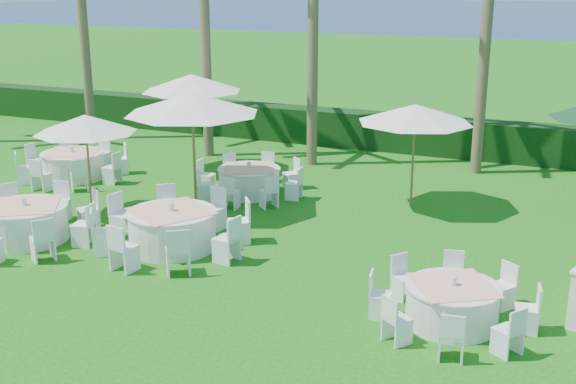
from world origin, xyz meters
name	(u,v)px	position (x,y,z in m)	size (l,w,h in m)	color
ground	(161,270)	(0.00, 0.00, 0.00)	(120.00, 120.00, 0.00)	#165C0F
hedge	(354,129)	(0.00, 12.00, 0.60)	(34.00, 1.00, 1.20)	black
ocean	(552,17)	(0.00, 102.00, 0.00)	(260.00, 260.00, 0.00)	#07254D
banquet_table_a	(26,222)	(-3.67, 0.30, 0.43)	(3.23, 3.23, 0.97)	white
banquet_table_b	(172,228)	(-0.46, 1.17, 0.44)	(3.37, 3.37, 1.01)	white
banquet_table_c	(452,304)	(5.75, 0.00, 0.37)	(2.79, 2.79, 0.86)	white
banquet_table_d	(73,165)	(-6.10, 4.81, 0.41)	(3.10, 3.10, 0.94)	white
banquet_table_e	(249,180)	(-0.72, 5.40, 0.39)	(2.93, 2.93, 0.89)	white
umbrella_a	(85,124)	(-3.48, 2.31, 2.27)	(2.43, 2.43, 2.49)	brown
umbrella_b	(192,103)	(-1.34, 3.65, 2.69)	(3.30, 3.30, 2.95)	brown
umbrella_c	(192,83)	(-3.33, 6.96, 2.64)	(2.95, 2.95, 2.90)	brown
umbrella_d	(415,114)	(3.53, 6.02, 2.40)	(2.86, 2.86, 2.63)	brown
palm_b	(204,9)	(-3.92, 8.87, 4.65)	(4.25, 4.37, 8.40)	brown
palm_d	(487,23)	(4.47, 10.11, 4.37)	(4.38, 4.22, 7.86)	brown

